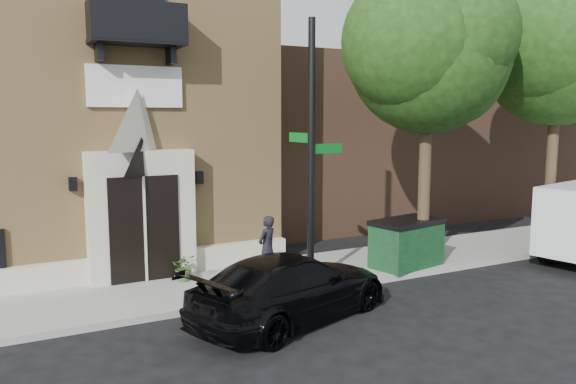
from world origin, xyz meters
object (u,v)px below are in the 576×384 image
street_sign (311,153)px  dumpster (407,243)px  fire_hydrant (398,257)px  pedestrian_near (267,248)px  black_sedan (292,287)px

street_sign → dumpster: 3.93m
fire_hydrant → pedestrian_near: pedestrian_near is taller
black_sedan → dumpster: dumpster is taller
fire_hydrant → pedestrian_near: bearing=165.1°
pedestrian_near → dumpster: bearing=142.8°
black_sedan → street_sign: size_ratio=0.76×
street_sign → pedestrian_near: bearing=134.9°
fire_hydrant → black_sedan: bearing=-158.8°
street_sign → fire_hydrant: bearing=-10.6°
black_sedan → dumpster: 4.81m
street_sign → fire_hydrant: (2.51, -0.20, -2.79)m
street_sign → dumpster: street_sign is taller
street_sign → dumpster: (3.02, 0.07, -2.52)m
fire_hydrant → street_sign: bearing=175.3°
street_sign → fire_hydrant: 3.76m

